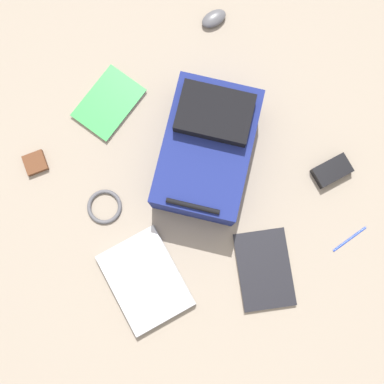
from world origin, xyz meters
TOP-DOWN VIEW (x-y plane):
  - ground_plane at (0.00, 0.00)m, footprint 3.37×3.37m
  - backpack at (-0.04, 0.11)m, footprint 0.52×0.52m
  - laptop at (0.23, -0.31)m, footprint 0.32×0.25m
  - book_red at (-0.39, -0.09)m, footprint 0.25×0.29m
  - book_manual at (0.41, 0.06)m, footprint 0.32×0.27m
  - computer_mouse at (-0.47, 0.41)m, footprint 0.06×0.10m
  - cable_coil at (-0.07, -0.30)m, footprint 0.12×0.12m
  - power_brick at (0.25, 0.46)m, footprint 0.08×0.13m
  - pen_black at (0.48, 0.38)m, footprint 0.02×0.14m
  - earbud_pouch at (-0.34, -0.43)m, footprint 0.09×0.09m

SIDE VIEW (x-z plane):
  - ground_plane at x=0.00m, z-range 0.00..0.00m
  - pen_black at x=0.48m, z-range 0.00..0.01m
  - cable_coil at x=-0.07m, z-range 0.00..0.01m
  - book_red at x=-0.39m, z-range 0.00..0.02m
  - book_manual at x=0.41m, z-range 0.00..0.02m
  - earbud_pouch at x=-0.34m, z-range 0.00..0.02m
  - laptop at x=0.23m, z-range 0.00..0.03m
  - computer_mouse at x=-0.47m, z-range 0.00..0.03m
  - power_brick at x=0.25m, z-range 0.00..0.04m
  - backpack at x=-0.04m, z-range -0.01..0.21m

